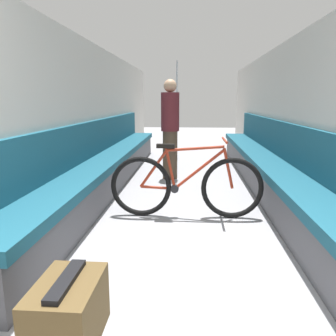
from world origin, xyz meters
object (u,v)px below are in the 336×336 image
bench_seat_row_left (108,165)px  passenger_standing (170,128)px  bicycle (186,186)px  grab_pole_near (177,113)px  bench_seat_row_right (266,167)px  luggage_bag (68,312)px

bench_seat_row_left → passenger_standing: (0.92, 0.54, 0.52)m
bicycle → grab_pole_near: grab_pole_near is taller
bicycle → passenger_standing: bearing=80.9°
bicycle → grab_pole_near: size_ratio=0.81×
grab_pole_near → passenger_standing: size_ratio=1.30×
bench_seat_row_right → bicycle: (-1.18, -1.32, 0.04)m
luggage_bag → bicycle: bearing=73.4°
bench_seat_row_right → bicycle: size_ratio=3.85×
grab_pole_near → luggage_bag: grab_pole_near is taller
bench_seat_row_right → bicycle: bench_seat_row_right is taller
bench_seat_row_left → bicycle: 1.80m
bench_seat_row_left → luggage_bag: bench_seat_row_left is taller
luggage_bag → passenger_standing: bearing=85.6°
passenger_standing → luggage_bag: passenger_standing is taller
luggage_bag → bench_seat_row_left: bearing=100.6°
bicycle → grab_pole_near: (-0.28, 3.70, 0.67)m
bench_seat_row_right → luggage_bag: bench_seat_row_right is taller
grab_pole_near → passenger_standing: 1.85m
passenger_standing → luggage_bag: bearing=101.4°
bench_seat_row_left → bench_seat_row_right: 2.40m
bench_seat_row_right → luggage_bag: bearing=-118.0°
luggage_bag → grab_pole_near: bearing=86.8°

